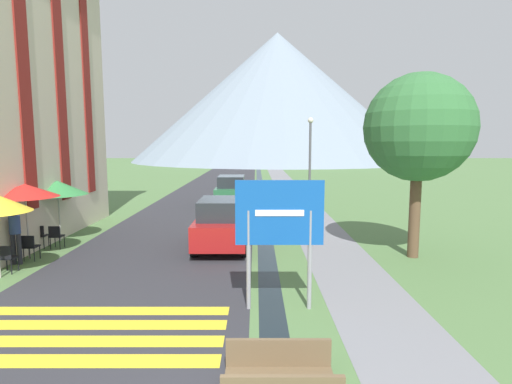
{
  "coord_description": "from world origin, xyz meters",
  "views": [
    {
      "loc": [
        0.84,
        -4.12,
        3.78
      ],
      "look_at": [
        0.89,
        10.0,
        2.06
      ],
      "focal_mm": 28.0,
      "sensor_mm": 36.0,
      "label": 1
    }
  ],
  "objects": [
    {
      "name": "cafe_chair_far_right",
      "position": [
        -6.99,
        10.01,
        0.51
      ],
      "size": [
        0.4,
        0.4,
        0.85
      ],
      "rotation": [
        0.0,
        0.0,
        0.47
      ],
      "color": "black",
      "rests_on": "ground_plane"
    },
    {
      "name": "cafe_chair_far_left",
      "position": [
        -6.37,
        9.92,
        0.51
      ],
      "size": [
        0.4,
        0.4,
        0.85
      ],
      "rotation": [
        0.0,
        0.0,
        0.01
      ],
      "color": "black",
      "rests_on": "ground_plane"
    },
    {
      "name": "drainage_channel",
      "position": [
        1.2,
        30.0,
        0.0
      ],
      "size": [
        0.6,
        60.0,
        0.0
      ],
      "color": "black",
      "rests_on": "ground_plane"
    },
    {
      "name": "footpath",
      "position": [
        3.6,
        30.0,
        0.0
      ],
      "size": [
        2.2,
        60.0,
        0.01
      ],
      "color": "slate",
      "rests_on": "ground_plane"
    },
    {
      "name": "parked_car_far",
      "position": [
        -0.68,
        20.3,
        0.91
      ],
      "size": [
        1.93,
        3.91,
        1.82
      ],
      "color": "#28663D",
      "rests_on": "ground_plane"
    },
    {
      "name": "tree_by_path",
      "position": [
        6.1,
        8.91,
        4.27
      ],
      "size": [
        3.5,
        3.5,
        6.04
      ],
      "color": "brown",
      "rests_on": "ground_plane"
    },
    {
      "name": "crosswalk_marking",
      "position": [
        -2.5,
        3.48,
        0.01
      ],
      "size": [
        5.44,
        2.54,
        0.01
      ],
      "color": "yellow",
      "rests_on": "ground_plane"
    },
    {
      "name": "footbridge",
      "position": [
        1.2,
        1.45,
        0.23
      ],
      "size": [
        1.7,
        1.1,
        0.65
      ],
      "color": "brown",
      "rests_on": "ground_plane"
    },
    {
      "name": "cafe_chair_near_left",
      "position": [
        -6.43,
        7.17,
        0.51
      ],
      "size": [
        0.4,
        0.4,
        0.85
      ],
      "rotation": [
        0.0,
        0.0,
        0.39
      ],
      "color": "black",
      "rests_on": "ground_plane"
    },
    {
      "name": "person_standing_terrace",
      "position": [
        -6.69,
        8.07,
        1.03
      ],
      "size": [
        0.32,
        0.32,
        1.77
      ],
      "color": "#282833",
      "rests_on": "ground_plane"
    },
    {
      "name": "parked_car_near",
      "position": [
        -0.4,
        10.04,
        0.91
      ],
      "size": [
        1.89,
        3.81,
        1.82
      ],
      "color": "#A31919",
      "rests_on": "ground_plane"
    },
    {
      "name": "road",
      "position": [
        -2.5,
        30.0,
        0.0
      ],
      "size": [
        6.4,
        60.0,
        0.01
      ],
      "color": "#2D2D33",
      "rests_on": "ground_plane"
    },
    {
      "name": "mountain_distant",
      "position": [
        5.45,
        84.83,
        13.72
      ],
      "size": [
        62.25,
        62.25,
        27.45
      ],
      "color": "gray",
      "rests_on": "ground_plane"
    },
    {
      "name": "cafe_chair_middle",
      "position": [
        -6.47,
        8.45,
        0.51
      ],
      "size": [
        0.4,
        0.4,
        0.85
      ],
      "rotation": [
        0.0,
        0.0,
        0.38
      ],
      "color": "black",
      "rests_on": "ground_plane"
    },
    {
      "name": "road_sign",
      "position": [
        1.36,
        4.66,
        1.98
      ],
      "size": [
        1.98,
        0.11,
        2.98
      ],
      "color": "gray",
      "rests_on": "ground_plane"
    },
    {
      "name": "cafe_umbrella_middle_red",
      "position": [
        -6.67,
        8.73,
        2.26
      ],
      "size": [
        2.06,
        2.06,
        2.48
      ],
      "color": "#B7B2A8",
      "rests_on": "ground_plane"
    },
    {
      "name": "streetlamp",
      "position": [
        3.52,
        15.7,
        3.0
      ],
      "size": [
        0.28,
        0.28,
        5.05
      ],
      "color": "#515156",
      "rests_on": "ground_plane"
    },
    {
      "name": "ground_plane",
      "position": [
        0.0,
        20.0,
        0.0
      ],
      "size": [
        160.0,
        160.0,
        0.0
      ],
      "primitive_type": "plane",
      "color": "#517542"
    },
    {
      "name": "cafe_umbrella_rear_green",
      "position": [
        -6.82,
        11.15,
        2.09
      ],
      "size": [
        2.19,
        2.19,
        2.36
      ],
      "color": "#B7B2A8",
      "rests_on": "ground_plane"
    }
  ]
}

